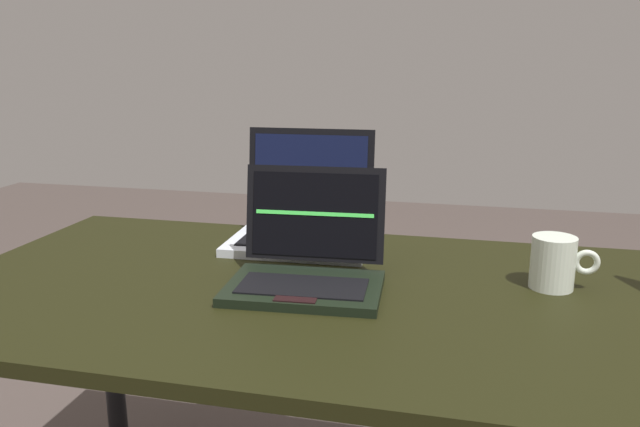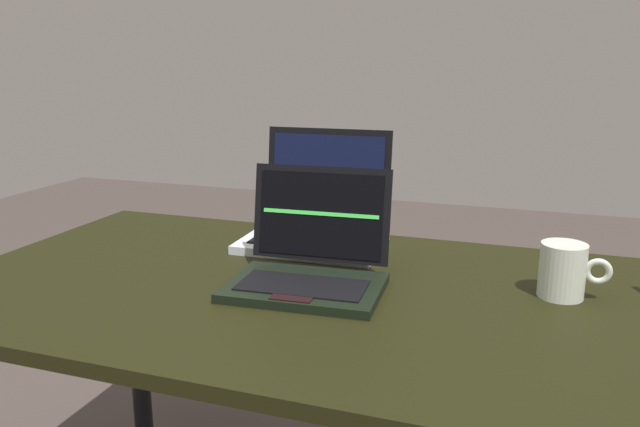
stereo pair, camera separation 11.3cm
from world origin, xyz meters
The scene contains 4 objects.
desk centered at (0.00, 0.00, 0.65)m, with size 1.63×0.80×0.74m.
laptop_front centered at (-0.09, 0.00, 0.78)m, with size 0.30×0.25×0.22m.
laptop_rear centered at (-0.17, 0.28, 0.79)m, with size 0.33×0.27×0.26m.
coffee_mug centered at (0.37, 0.10, 0.79)m, with size 0.13×0.08×0.10m.
Camera 1 is at (0.19, -1.10, 1.17)m, focal length 34.95 mm.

